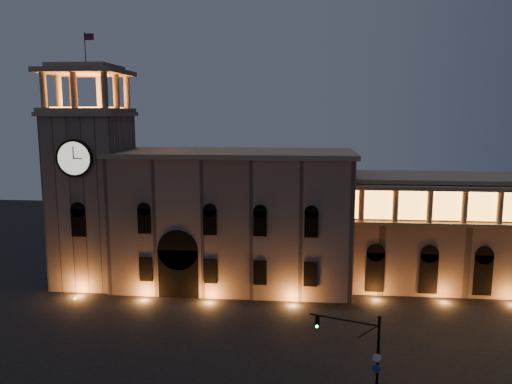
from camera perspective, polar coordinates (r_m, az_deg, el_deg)
ground at (r=47.43m, az=-3.84°, el=-19.18°), size 160.00×160.00×0.00m
government_building at (r=65.24m, az=-2.66°, el=-3.04°), size 30.80×12.80×17.60m
clock_tower at (r=68.69m, az=-18.20°, el=0.29°), size 9.80×9.80×32.40m
colonnade_wing at (r=71.43m, az=25.87°, el=-4.07°), size 40.60×11.50×14.50m
traffic_light at (r=40.32m, az=12.34°, el=-18.25°), size 5.36×2.09×7.72m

